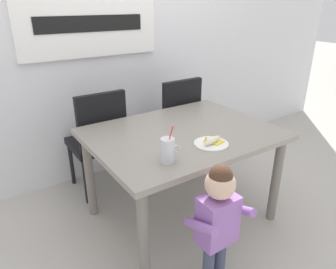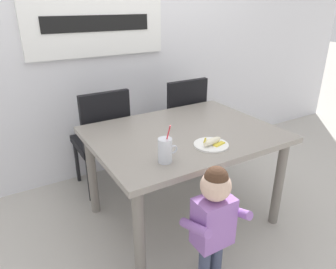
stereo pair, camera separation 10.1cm
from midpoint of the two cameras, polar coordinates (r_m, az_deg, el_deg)
The scene contains 9 objects.
ground_plane at distance 2.65m, azimuth 3.72°, elevation -14.62°, with size 24.00×24.00×0.00m, color #B7B2A8.
back_wall at distance 3.07m, azimuth -8.02°, elevation 19.76°, with size 6.40×0.17×2.90m.
dining_table at distance 2.31m, azimuth 4.14°, elevation -1.72°, with size 1.33×1.02×0.75m.
dining_chair_left at distance 2.77m, azimuth -10.83°, elevation -0.23°, with size 0.44×0.45×0.96m.
dining_chair_right at distance 3.10m, azimuth 3.20°, elevation 2.77°, with size 0.44×0.44×0.96m.
toddler_standing at distance 1.81m, azimuth 10.01°, elevation -14.57°, with size 0.33×0.24×0.84m.
milk_cup at distance 1.82m, azimuth 1.07°, elevation -3.17°, with size 0.13×0.09×0.25m.
snack_plate at distance 2.08m, azimuth 9.28°, elevation -1.89°, with size 0.23×0.23×0.01m, color white.
peeled_banana at distance 2.06m, azimuth 9.52°, elevation -1.29°, with size 0.18×0.12×0.07m.
Camera 2 is at (-1.17, -1.74, 1.63)m, focal length 33.25 mm.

